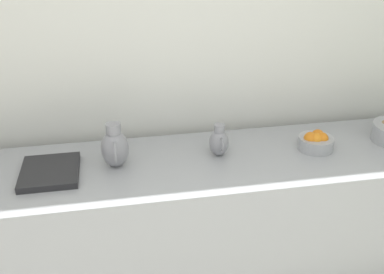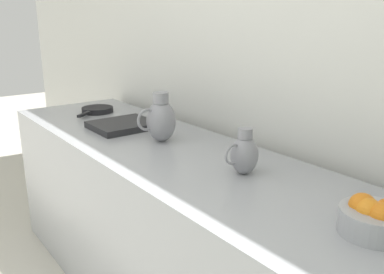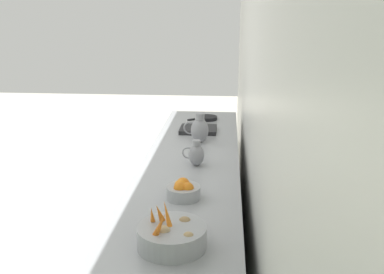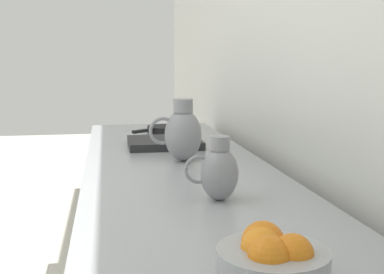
% 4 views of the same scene
% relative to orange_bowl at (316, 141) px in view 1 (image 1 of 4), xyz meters
% --- Properties ---
extents(tile_wall_left, '(0.10, 8.00, 3.00)m').
position_rel_orange_bowl_xyz_m(tile_wall_left, '(-0.46, -0.21, 0.54)').
color(tile_wall_left, silver).
rests_on(tile_wall_left, ground_plane).
extents(prep_counter, '(0.72, 3.28, 0.91)m').
position_rel_orange_bowl_xyz_m(prep_counter, '(0.01, -0.71, -0.51)').
color(prep_counter, '#9EA0A5').
rests_on(prep_counter, ground_plane).
extents(orange_bowl, '(0.20, 0.20, 0.11)m').
position_rel_orange_bowl_xyz_m(orange_bowl, '(0.00, 0.00, 0.00)').
color(orange_bowl, '#9EA0A5').
rests_on(orange_bowl, prep_counter).
extents(metal_pitcher_tall, '(0.21, 0.15, 0.25)m').
position_rel_orange_bowl_xyz_m(metal_pitcher_tall, '(-0.02, -1.16, 0.06)').
color(metal_pitcher_tall, gray).
rests_on(metal_pitcher_tall, prep_counter).
extents(metal_pitcher_short, '(0.16, 0.11, 0.19)m').
position_rel_orange_bowl_xyz_m(metal_pitcher_short, '(-0.03, -0.57, 0.03)').
color(metal_pitcher_short, gray).
rests_on(metal_pitcher_short, prep_counter).
extents(counter_sink_basin, '(0.34, 0.30, 0.04)m').
position_rel_orange_bowl_xyz_m(counter_sink_basin, '(0.02, -1.51, -0.03)').
color(counter_sink_basin, '#232326').
rests_on(counter_sink_basin, prep_counter).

